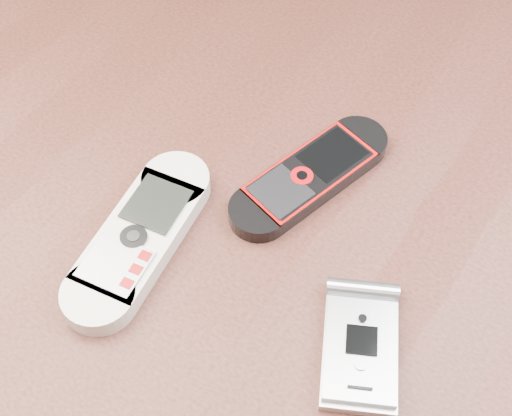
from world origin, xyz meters
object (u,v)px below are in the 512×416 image
object	(u,v)px
table	(251,278)
nokia_black_red	(310,176)
nokia_white	(140,237)
motorola_razr	(360,348)

from	to	relation	value
table	nokia_black_red	distance (m)	0.13
nokia_white	motorola_razr	bearing A→B (deg)	-4.05
nokia_black_red	motorola_razr	xyz separation A→B (m)	(0.11, -0.11, -0.00)
nokia_white	nokia_black_red	xyz separation A→B (m)	(0.08, 0.12, -0.00)
motorola_razr	nokia_black_red	bearing A→B (deg)	107.29
nokia_black_red	motorola_razr	size ratio (longest dim) A/B	1.58
nokia_white	nokia_black_red	size ratio (longest dim) A/B	1.06
table	nokia_white	bearing A→B (deg)	-127.71
table	motorola_razr	xyz separation A→B (m)	(0.13, -0.06, 0.11)
table	motorola_razr	world-z (taller)	motorola_razr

